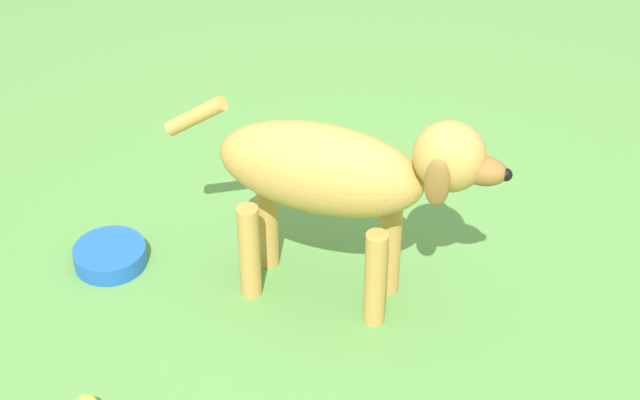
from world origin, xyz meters
TOP-DOWN VIEW (x-y plane):
  - ground at (0.00, 0.00)m, footprint 14.00×14.00m
  - dog at (0.00, 0.15)m, footprint 0.60×0.82m
  - water_bowl at (-0.47, 0.67)m, footprint 0.22×0.22m

SIDE VIEW (x-z plane):
  - ground at x=0.00m, z-range 0.00..0.00m
  - water_bowl at x=-0.47m, z-range 0.00..0.06m
  - dog at x=0.00m, z-range 0.10..0.75m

